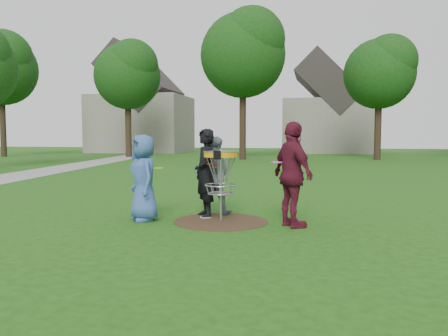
% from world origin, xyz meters
% --- Properties ---
extents(ground, '(100.00, 100.00, 0.00)m').
position_xyz_m(ground, '(0.00, 0.00, 0.00)').
color(ground, '#19470F').
rests_on(ground, ground).
extents(dirt_patch, '(1.80, 1.80, 0.01)m').
position_xyz_m(dirt_patch, '(0.00, 0.00, 0.00)').
color(dirt_patch, '#47331E').
rests_on(dirt_patch, ground).
extents(concrete_path, '(7.75, 39.92, 0.02)m').
position_xyz_m(concrete_path, '(-10.00, 8.00, 0.01)').
color(concrete_path, '#9E9E99').
rests_on(concrete_path, ground).
extents(player_blue, '(0.92, 0.96, 1.65)m').
position_xyz_m(player_blue, '(-1.47, -0.17, 0.83)').
color(player_blue, '#375897').
rests_on(player_blue, ground).
extents(player_black, '(0.70, 0.77, 1.77)m').
position_xyz_m(player_black, '(-0.42, 0.44, 0.88)').
color(player_black, black).
rests_on(player_black, ground).
extents(player_grey, '(0.82, 0.66, 1.61)m').
position_xyz_m(player_grey, '(-0.34, 0.81, 0.81)').
color(player_grey, slate).
rests_on(player_grey, ground).
extents(player_maroon, '(1.01, 1.17, 1.88)m').
position_xyz_m(player_maroon, '(1.36, -0.24, 0.94)').
color(player_maroon, '#5B1427').
rests_on(player_maroon, ground).
extents(disc_on_grass, '(0.22, 0.22, 0.02)m').
position_xyz_m(disc_on_grass, '(-0.38, 0.32, 0.01)').
color(disc_on_grass, white).
rests_on(disc_on_grass, ground).
extents(disc_golf_basket, '(0.66, 0.67, 1.38)m').
position_xyz_m(disc_golf_basket, '(0.00, -0.00, 1.02)').
color(disc_golf_basket, '#9EA0A5').
rests_on(disc_golf_basket, ground).
extents(held_discs, '(2.50, 0.96, 0.18)m').
position_xyz_m(held_discs, '(-0.14, 0.11, 1.06)').
color(held_discs, '#86CF17').
rests_on(held_discs, ground).
extents(tree_row, '(51.20, 17.42, 9.90)m').
position_xyz_m(tree_row, '(0.44, 20.67, 6.21)').
color(tree_row, '#38281C').
rests_on(tree_row, ground).
extents(house_row, '(44.50, 10.65, 11.62)m').
position_xyz_m(house_row, '(4.78, 33.07, 4.14)').
color(house_row, gray).
rests_on(house_row, ground).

